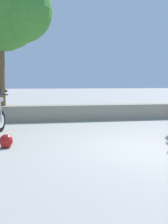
# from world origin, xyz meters

# --- Properties ---
(ground_plane) EXTENTS (120.00, 120.00, 0.00)m
(ground_plane) POSITION_xyz_m (0.00, 0.00, 0.00)
(ground_plane) COLOR #A3A099
(stone_wall) EXTENTS (36.00, 0.80, 0.55)m
(stone_wall) POSITION_xyz_m (0.00, 4.80, 0.28)
(stone_wall) COLOR gray
(stone_wall) RESTS_ON ground
(rider_helmet) EXTENTS (0.28, 0.28, 0.28)m
(rider_helmet) POSITION_xyz_m (-3.17, 0.56, 0.14)
(rider_helmet) COLOR #B21919
(rider_helmet) RESTS_ON ground
(leafy_tree_mid_left) EXTENTS (3.36, 3.20, 5.05)m
(leafy_tree_mid_left) POSITION_xyz_m (-3.45, 4.71, 3.92)
(leafy_tree_mid_left) COLOR brown
(leafy_tree_mid_left) RESTS_ON stone_wall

